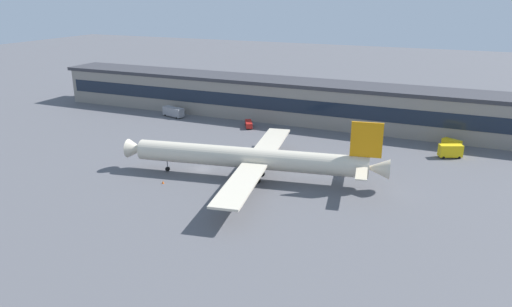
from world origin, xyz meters
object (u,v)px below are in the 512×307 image
belt_loader (249,124)px  crew_van (452,143)px  airliner (253,158)px  fuel_truck (174,112)px  stair_truck (451,150)px  traffic_cone_0 (163,182)px

belt_loader → crew_van: bearing=2.7°
airliner → fuel_truck: size_ratio=7.09×
fuel_truck → airliner: bearing=-40.8°
airliner → crew_van: 60.64m
fuel_truck → stair_truck: bearing=-4.8°
stair_truck → fuel_truck: size_ratio=0.73×
crew_van → belt_loader: bearing=-177.3°
traffic_cone_0 → fuel_truck: bearing=120.5°
crew_van → stair_truck: (0.03, -8.57, 0.52)m
airliner → stair_truck: (42.07, 34.98, -3.14)m
crew_van → stair_truck: 8.58m
stair_truck → traffic_cone_0: stair_truck is taller
belt_loader → fuel_truck: (-29.97, 2.08, 0.73)m
airliner → belt_loader: airliner is taller
belt_loader → fuel_truck: bearing=176.0°
crew_van → stair_truck: size_ratio=0.87×
airliner → fuel_truck: airliner is taller
crew_van → traffic_cone_0: (-59.93, -54.59, -1.12)m
airliner → crew_van: airliner is taller
stair_truck → crew_van: bearing=90.2°
airliner → stair_truck: 54.80m
airliner → stair_truck: airliner is taller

